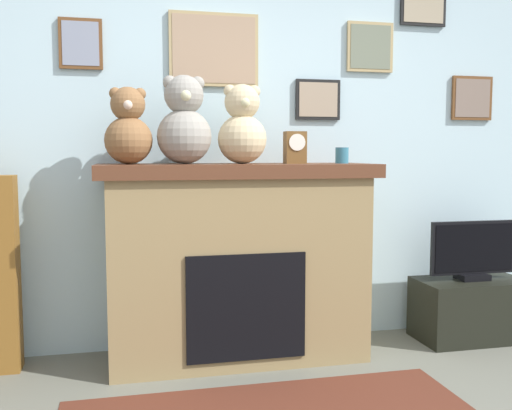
% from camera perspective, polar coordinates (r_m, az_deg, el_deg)
% --- Properties ---
extents(back_wall, '(5.20, 0.15, 2.60)m').
position_cam_1_polar(back_wall, '(3.78, -0.55, 6.02)').
color(back_wall, silver).
rests_on(back_wall, ground_plane).
extents(fireplace, '(1.64, 0.62, 1.19)m').
position_cam_1_polar(fireplace, '(3.48, -1.91, -5.60)').
color(fireplace, '#927A4F').
rests_on(fireplace, ground_plane).
extents(tv_stand, '(0.73, 0.40, 0.41)m').
position_cam_1_polar(tv_stand, '(4.16, 20.72, -9.74)').
color(tv_stand, black).
rests_on(tv_stand, ground_plane).
extents(television, '(0.61, 0.14, 0.40)m').
position_cam_1_polar(television, '(4.08, 20.91, -4.36)').
color(television, black).
rests_on(television, tv_stand).
extents(candle_jar, '(0.08, 0.08, 0.10)m').
position_cam_1_polar(candle_jar, '(3.59, 8.60, 4.93)').
color(candle_jar, teal).
rests_on(candle_jar, fireplace).
extents(mantel_clock, '(0.13, 0.09, 0.20)m').
position_cam_1_polar(mantel_clock, '(3.49, 3.92, 5.77)').
color(mantel_clock, brown).
rests_on(mantel_clock, fireplace).
extents(teddy_bear_cream, '(0.27, 0.27, 0.44)m').
position_cam_1_polar(teddy_bear_cream, '(3.34, -12.66, 7.37)').
color(teddy_bear_cream, brown).
rests_on(teddy_bear_cream, fireplace).
extents(teddy_bear_brown, '(0.32, 0.32, 0.51)m').
position_cam_1_polar(teddy_bear_brown, '(3.36, -7.19, 8.02)').
color(teddy_bear_brown, gray).
rests_on(teddy_bear_brown, fireplace).
extents(teddy_bear_grey, '(0.29, 0.29, 0.47)m').
position_cam_1_polar(teddy_bear_grey, '(3.41, -1.40, 7.70)').
color(teddy_bear_grey, beige).
rests_on(teddy_bear_grey, fireplace).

